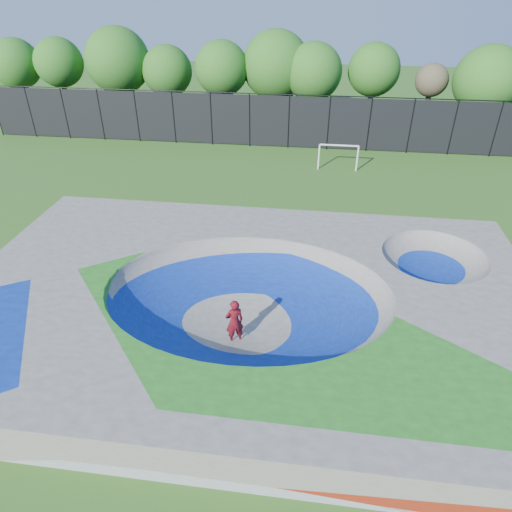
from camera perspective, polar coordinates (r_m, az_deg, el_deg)
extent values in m
plane|color=#2A5618|center=(18.17, -1.00, -7.95)|extent=(120.00, 120.00, 0.00)
cube|color=gray|center=(17.70, -1.02, -6.08)|extent=(22.00, 14.00, 1.50)
imported|color=#AE0D1A|center=(16.63, -2.71, -8.21)|extent=(0.82, 0.71, 1.88)
cube|color=black|center=(17.23, -2.63, -10.54)|extent=(0.81, 0.45, 0.05)
cylinder|color=silver|center=(32.35, 7.86, 12.17)|extent=(0.12, 0.12, 1.74)
cylinder|color=silver|center=(32.48, 12.55, 11.79)|extent=(0.12, 0.12, 1.74)
cylinder|color=silver|center=(32.11, 10.36, 13.44)|extent=(2.61, 0.12, 0.12)
cylinder|color=black|center=(42.89, -26.36, 15.80)|extent=(0.09, 0.09, 4.00)
cylinder|color=black|center=(41.35, -22.73, 16.10)|extent=(0.09, 0.09, 4.00)
cylinder|color=black|center=(39.97, -18.82, 16.36)|extent=(0.09, 0.09, 4.00)
cylinder|color=black|center=(38.77, -14.65, 16.55)|extent=(0.09, 0.09, 4.00)
cylinder|color=black|center=(37.78, -10.23, 16.66)|extent=(0.09, 0.09, 4.00)
cylinder|color=black|center=(37.00, -5.59, 16.68)|extent=(0.09, 0.09, 4.00)
cylinder|color=black|center=(36.46, -0.79, 16.58)|extent=(0.09, 0.09, 4.00)
cylinder|color=black|center=(36.16, 4.12, 16.38)|extent=(0.09, 0.09, 4.00)
cylinder|color=black|center=(36.10, 9.06, 16.05)|extent=(0.09, 0.09, 4.00)
cylinder|color=black|center=(36.29, 13.97, 15.62)|extent=(0.09, 0.09, 4.00)
cylinder|color=black|center=(36.73, 18.77, 15.08)|extent=(0.09, 0.09, 4.00)
cylinder|color=black|center=(37.40, 23.40, 14.47)|extent=(0.09, 0.09, 4.00)
cylinder|color=black|center=(38.30, 27.82, 13.80)|extent=(0.09, 0.09, 4.00)
cube|color=black|center=(36.16, 4.12, 16.38)|extent=(48.00, 0.03, 3.80)
cylinder|color=black|center=(35.67, 4.25, 19.47)|extent=(48.00, 0.08, 0.08)
cylinder|color=#472E23|center=(48.14, -26.83, 16.78)|extent=(0.44, 0.44, 3.38)
sphere|color=#256119|center=(47.57, -27.83, 20.51)|extent=(4.20, 4.20, 4.20)
cylinder|color=#472E23|center=(46.30, -22.53, 17.36)|extent=(0.44, 0.44, 3.56)
sphere|color=#256119|center=(45.71, -23.44, 21.32)|extent=(4.09, 4.09, 4.09)
cylinder|color=#472E23|center=(44.60, -16.15, 17.75)|extent=(0.44, 0.44, 3.21)
sphere|color=#256119|center=(43.92, -16.90, 22.34)|extent=(5.47, 5.47, 5.47)
cylinder|color=#472E23|center=(43.17, -10.61, 17.78)|extent=(0.44, 0.44, 2.93)
sphere|color=#256119|center=(42.56, -11.04, 21.75)|extent=(4.22, 4.22, 4.22)
cylinder|color=#472E23|center=(40.94, -4.13, 17.77)|extent=(0.44, 0.44, 3.36)
sphere|color=#256119|center=(40.26, -4.33, 22.35)|extent=(4.37, 4.37, 4.37)
cylinder|color=#472E23|center=(41.26, 2.42, 17.74)|extent=(0.44, 0.44, 3.11)
sphere|color=#256119|center=(40.52, 2.54, 22.71)|extent=(5.52, 5.52, 5.52)
cylinder|color=#472E23|center=(40.21, 6.87, 17.24)|extent=(0.44, 0.44, 3.19)
sphere|color=#256119|center=(39.51, 7.20, 21.87)|extent=(4.55, 4.55, 4.55)
cylinder|color=#472E23|center=(41.86, 13.91, 17.26)|extent=(0.44, 0.44, 3.33)
sphere|color=#256119|center=(41.21, 14.53, 21.61)|extent=(4.20, 4.20, 4.20)
cylinder|color=#472E23|center=(42.10, 20.38, 16.26)|extent=(0.44, 0.44, 3.23)
sphere|color=brown|center=(41.54, 21.11, 19.83)|extent=(2.60, 2.60, 2.60)
cylinder|color=#472E23|center=(41.90, 25.88, 14.70)|extent=(0.44, 0.44, 2.77)
sphere|color=#256119|center=(41.22, 27.00, 19.03)|extent=(5.11, 5.11, 5.11)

